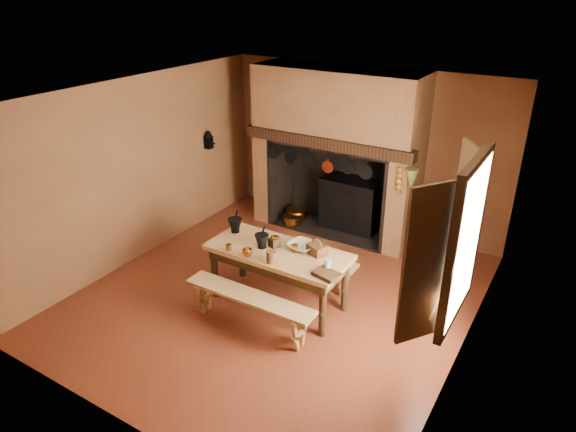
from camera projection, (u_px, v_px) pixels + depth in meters
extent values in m
plane|color=maroon|center=(279.00, 294.00, 7.26)|extent=(5.50, 5.50, 0.00)
plane|color=silver|center=(277.00, 96.00, 6.07)|extent=(5.50, 5.50, 0.00)
cube|color=brown|center=(364.00, 149.00, 8.79)|extent=(5.00, 0.02, 2.80)
cube|color=brown|center=(140.00, 170.00, 7.85)|extent=(0.02, 5.50, 2.80)
cube|color=brown|center=(475.00, 253.00, 5.49)|extent=(0.02, 5.50, 2.80)
cube|color=brown|center=(111.00, 310.00, 4.54)|extent=(5.00, 0.02, 2.80)
cube|color=brown|center=(274.00, 142.00, 9.18)|extent=(0.30, 0.90, 2.80)
cube|color=brown|center=(408.00, 166.00, 8.00)|extent=(0.30, 0.90, 2.80)
cube|color=brown|center=(338.00, 106.00, 8.25)|extent=(2.20, 0.90, 1.20)
cube|color=black|center=(326.00, 142.00, 8.16)|extent=(2.95, 0.22, 0.18)
cube|color=black|center=(345.00, 179.00, 9.17)|extent=(2.20, 0.06, 1.60)
cube|color=black|center=(333.00, 228.00, 9.17)|extent=(2.20, 0.90, 0.02)
cube|color=black|center=(351.00, 205.00, 8.99)|extent=(1.00, 0.50, 0.90)
cube|color=black|center=(352.00, 180.00, 8.77)|extent=(1.04, 0.54, 0.04)
cube|color=black|center=(344.00, 205.00, 8.74)|extent=(0.35, 0.02, 0.45)
cylinder|color=black|center=(384.00, 168.00, 8.39)|extent=(0.10, 0.10, 0.70)
cylinder|color=#C4832D|center=(336.00, 204.00, 8.80)|extent=(0.03, 0.03, 0.03)
cylinder|color=#C4832D|center=(352.00, 207.00, 8.66)|extent=(0.03, 0.03, 0.03)
cylinder|color=#C4832D|center=(297.00, 214.00, 9.49)|extent=(0.40, 0.40, 0.20)
cylinder|color=#C4832D|center=(292.00, 220.00, 9.28)|extent=(0.34, 0.34, 0.18)
cube|color=black|center=(291.00, 211.00, 9.67)|extent=(0.18, 0.18, 0.16)
cone|color=brown|center=(411.00, 180.00, 7.50)|extent=(0.20, 0.20, 0.35)
cube|color=white|center=(468.00, 242.00, 5.06)|extent=(0.02, 1.00, 1.60)
cube|color=#362211|center=(478.00, 161.00, 4.72)|extent=(0.08, 1.16, 0.08)
cube|color=#362211|center=(453.00, 312.00, 5.43)|extent=(0.08, 1.16, 0.08)
cube|color=#362211|center=(423.00, 266.00, 4.64)|extent=(0.29, 0.39, 1.60)
cube|color=#362211|center=(462.00, 213.00, 5.69)|extent=(0.29, 0.39, 1.60)
cube|color=black|center=(209.00, 142.00, 8.99)|extent=(0.12, 0.12, 0.22)
cone|color=black|center=(208.00, 134.00, 8.92)|extent=(0.16, 0.16, 0.10)
cylinder|color=black|center=(213.00, 143.00, 8.94)|extent=(0.12, 0.02, 0.02)
cube|color=tan|center=(278.00, 252.00, 6.75)|extent=(1.90, 0.84, 0.06)
cube|color=#362211|center=(278.00, 259.00, 6.80)|extent=(1.77, 0.72, 0.15)
cylinder|color=#362211|center=(215.00, 272.00, 7.08)|extent=(0.09, 0.09, 0.76)
cylinder|color=#362211|center=(323.00, 310.00, 6.28)|extent=(0.09, 0.09, 0.76)
cylinder|color=#362211|center=(242.00, 253.00, 7.57)|extent=(0.09, 0.09, 0.76)
cylinder|color=#362211|center=(345.00, 286.00, 6.77)|extent=(0.09, 0.09, 0.76)
cube|color=tan|center=(249.00, 297.00, 6.36)|extent=(1.79, 0.31, 0.04)
cube|color=tan|center=(302.00, 254.00, 7.39)|extent=(1.68, 0.29, 0.04)
cylinder|color=black|center=(235.00, 231.00, 7.21)|extent=(0.12, 0.12, 0.04)
cone|color=black|center=(235.00, 224.00, 7.17)|extent=(0.20, 0.20, 0.17)
cylinder|color=black|center=(236.00, 215.00, 7.10)|extent=(0.08, 0.03, 0.16)
cylinder|color=black|center=(262.00, 246.00, 6.79)|extent=(0.11, 0.11, 0.03)
cone|color=black|center=(262.00, 240.00, 6.75)|extent=(0.19, 0.19, 0.16)
cylinder|color=black|center=(263.00, 231.00, 6.68)|extent=(0.08, 0.03, 0.16)
cube|color=#362211|center=(274.00, 242.00, 6.80)|extent=(0.15, 0.15, 0.12)
cylinder|color=#C4832D|center=(274.00, 237.00, 6.77)|extent=(0.09, 0.09, 0.03)
cylinder|color=black|center=(277.00, 236.00, 6.73)|extent=(0.10, 0.05, 0.03)
cylinder|color=#C4832D|center=(229.00, 247.00, 6.72)|extent=(0.08, 0.08, 0.09)
cylinder|color=#C4832D|center=(295.00, 248.00, 6.70)|extent=(0.09, 0.09, 0.09)
imported|color=#BCB990|center=(302.00, 246.00, 6.74)|extent=(0.41, 0.41, 0.09)
cylinder|color=brown|center=(271.00, 257.00, 6.41)|extent=(0.14, 0.14, 0.16)
cylinder|color=beige|center=(327.00, 265.00, 6.23)|extent=(0.10, 0.10, 0.16)
cube|color=#513218|center=(317.00, 249.00, 6.61)|extent=(0.29, 0.25, 0.14)
torus|color=#513218|center=(317.00, 245.00, 6.58)|extent=(0.19, 0.09, 0.19)
cube|color=#362211|center=(327.00, 274.00, 6.13)|extent=(0.35, 0.29, 0.05)
imported|color=#C4832D|center=(247.00, 253.00, 6.57)|extent=(0.14, 0.14, 0.10)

